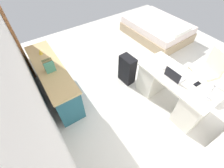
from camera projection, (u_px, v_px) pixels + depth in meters
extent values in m
plane|color=silver|center=(140.00, 69.00, 4.00)|extent=(5.78, 5.78, 0.00)
cube|color=white|center=(16.00, 59.00, 2.05)|extent=(4.36, 0.10, 2.84)
cube|color=brown|center=(12.00, 31.00, 3.28)|extent=(0.88, 0.05, 2.04)
cube|color=silver|center=(178.00, 78.00, 2.78)|extent=(1.46, 0.70, 0.04)
cube|color=beige|center=(194.00, 109.00, 2.79)|extent=(0.42, 0.61, 0.71)
cube|color=beige|center=(154.00, 77.00, 3.32)|extent=(0.42, 0.61, 0.71)
cylinder|color=black|center=(195.00, 86.00, 3.59)|extent=(0.52, 0.52, 0.04)
cylinder|color=black|center=(199.00, 81.00, 3.44)|extent=(0.06, 0.06, 0.42)
cube|color=beige|center=(204.00, 73.00, 3.25)|extent=(0.57, 0.57, 0.08)
cube|color=beige|center=(218.00, 61.00, 3.10)|extent=(0.44, 0.19, 0.44)
cube|color=#235B6B|center=(55.00, 81.00, 3.22)|extent=(1.76, 0.44, 0.73)
cube|color=tan|center=(49.00, 68.00, 2.93)|extent=(1.80, 0.48, 0.04)
cube|color=#1E4E5B|center=(74.00, 94.00, 3.21)|extent=(0.67, 0.01, 0.25)
cube|color=#1E4E5B|center=(60.00, 72.00, 3.64)|extent=(0.67, 0.01, 0.25)
cube|color=tan|center=(156.00, 32.00, 4.93)|extent=(1.95, 1.48, 0.28)
cube|color=silver|center=(157.00, 25.00, 4.75)|extent=(1.89, 1.41, 0.20)
cube|color=white|center=(177.00, 29.00, 4.28)|extent=(0.51, 0.70, 0.10)
cube|color=black|center=(127.00, 70.00, 3.49)|extent=(0.37, 0.24, 0.67)
cube|color=#B7B7BC|center=(175.00, 77.00, 2.77)|extent=(0.32, 0.23, 0.02)
cube|color=black|center=(172.00, 75.00, 2.65)|extent=(0.31, 0.02, 0.19)
ellipsoid|color=white|center=(164.00, 68.00, 2.91)|extent=(0.06, 0.10, 0.03)
cube|color=black|center=(197.00, 84.00, 2.66)|extent=(0.07, 0.14, 0.01)
cylinder|color=silver|center=(207.00, 98.00, 2.46)|extent=(0.11, 0.11, 0.01)
cylinder|color=silver|center=(211.00, 92.00, 2.35)|extent=(0.02, 0.02, 0.28)
cone|color=white|center=(213.00, 83.00, 2.27)|extent=(0.11, 0.11, 0.09)
cube|color=#468D71|center=(50.00, 68.00, 2.75)|extent=(0.03, 0.17, 0.22)
cube|color=#589F8A|center=(50.00, 67.00, 2.78)|extent=(0.04, 0.17, 0.19)
cube|color=olive|center=(49.00, 65.00, 2.80)|extent=(0.04, 0.17, 0.20)
cube|color=#5F633A|center=(48.00, 64.00, 2.82)|extent=(0.04, 0.17, 0.21)
cone|color=gold|center=(40.00, 52.00, 3.13)|extent=(0.08, 0.08, 0.11)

